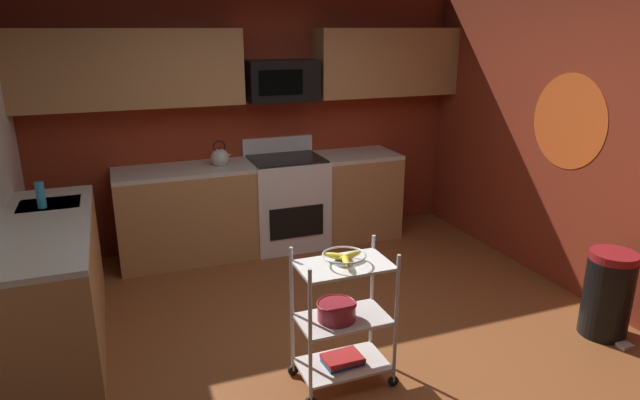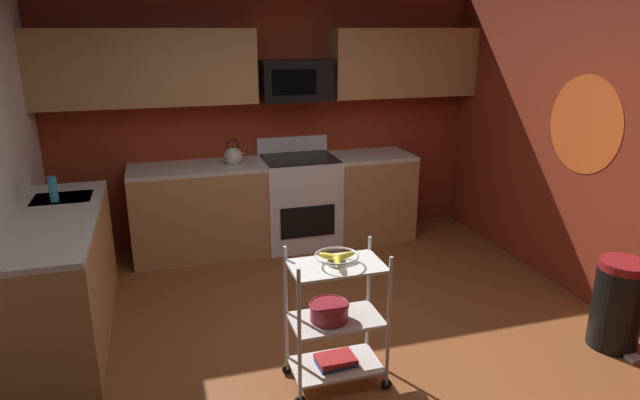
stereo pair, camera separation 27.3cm
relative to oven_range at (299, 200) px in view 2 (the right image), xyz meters
The scene contains 15 objects.
floor 2.17m from the oven_range, 96.37° to the right, with size 4.40×4.80×0.04m, color brown.
wall_back 0.92m from the oven_range, 125.78° to the left, with size 4.52×0.06×2.60m, color maroon.
wall_right 3.01m from the oven_range, 46.52° to the right, with size 0.06×4.80×2.60m, color maroon.
wall_flower_decal 2.76m from the oven_range, 40.64° to the right, with size 0.80×0.80×0.00m, color #E5591E.
counter_run 1.10m from the oven_range, 153.80° to the right, with size 3.65×2.46×0.92m.
oven_range is the anchor object (origin of this frame).
upper_cabinets 1.41m from the oven_range, 155.46° to the left, with size 4.40×0.33×0.70m.
microwave 1.23m from the oven_range, 90.26° to the left, with size 0.70×0.39×0.40m.
rolling_cart 2.44m from the oven_range, 99.20° to the right, with size 0.64×0.37×0.91m.
fruit_bowl 2.47m from the oven_range, 99.20° to the right, with size 0.27×0.27×0.07m.
mixing_bowl_large 2.45m from the oven_range, 100.26° to the right, with size 0.25×0.25×0.11m.
book_stack 2.46m from the oven_range, 99.20° to the right, with size 0.26×0.19×0.05m.
kettle 0.85m from the oven_range, behind, with size 0.21×0.18×0.26m.
dish_soap_bottle 2.40m from the oven_range, 158.61° to the right, with size 0.06×0.06×0.20m, color #2D8CBF.
trash_can 3.07m from the oven_range, 57.12° to the right, with size 0.34×0.42×0.66m.
Camera 2 is at (-1.13, -3.22, 2.21)m, focal length 30.89 mm.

